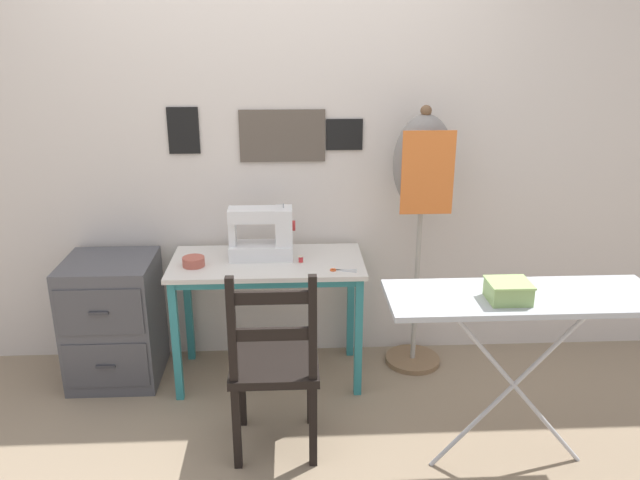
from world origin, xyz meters
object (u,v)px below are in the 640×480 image
object	(u,v)px
storage_box	(508,291)
wooden_chair	(274,366)
thread_spool_near_machine	(301,259)
filing_cabinet	(114,320)
fabric_bowl	(194,261)
ironing_board	(523,304)
scissors	(339,270)
sewing_machine	(265,235)
dress_form	(422,180)

from	to	relation	value
storage_box	wooden_chair	bearing A→B (deg)	167.18
thread_spool_near_machine	filing_cabinet	size ratio (longest dim) A/B	0.05
wooden_chair	storage_box	distance (m)	1.08
fabric_bowl	ironing_board	world-z (taller)	ironing_board
fabric_bowl	wooden_chair	world-z (taller)	wooden_chair
wooden_chair	filing_cabinet	bearing A→B (deg)	142.85
ironing_board	scissors	bearing A→B (deg)	137.95
filing_cabinet	wooden_chair	bearing A→B (deg)	-37.15
scissors	filing_cabinet	size ratio (longest dim) A/B	0.20
wooden_chair	scissors	bearing A→B (deg)	55.73
sewing_machine	dress_form	world-z (taller)	dress_form
dress_form	storage_box	world-z (taller)	dress_form
filing_cabinet	dress_form	size ratio (longest dim) A/B	0.47
fabric_bowl	ironing_board	bearing A→B (deg)	-26.97
storage_box	scissors	bearing A→B (deg)	131.78
sewing_machine	filing_cabinet	size ratio (longest dim) A/B	0.50
ironing_board	storage_box	size ratio (longest dim) A/B	6.71
filing_cabinet	ironing_board	distance (m)	2.18
sewing_machine	storage_box	distance (m)	1.37
wooden_chair	ironing_board	size ratio (longest dim) A/B	0.81
ironing_board	storage_box	xyz separation A→B (m)	(-0.09, -0.05, 0.09)
sewing_machine	scissors	distance (m)	0.46
fabric_bowl	filing_cabinet	bearing A→B (deg)	168.55
wooden_chair	thread_spool_near_machine	bearing A→B (deg)	77.53
sewing_machine	scissors	size ratio (longest dim) A/B	2.53
wooden_chair	dress_form	distance (m)	1.28
sewing_machine	ironing_board	bearing A→B (deg)	-37.83
fabric_bowl	thread_spool_near_machine	bearing A→B (deg)	2.27
sewing_machine	fabric_bowl	distance (m)	0.40
sewing_machine	dress_form	size ratio (longest dim) A/B	0.24
scissors	sewing_machine	bearing A→B (deg)	151.48
sewing_machine	scissors	xyz separation A→B (m)	(0.39, -0.21, -0.13)
thread_spool_near_machine	storage_box	xyz separation A→B (m)	(0.82, -0.83, 0.16)
sewing_machine	ironing_board	distance (m)	1.40
dress_form	ironing_board	distance (m)	1.00
wooden_chair	storage_box	size ratio (longest dim) A/B	5.46
fabric_bowl	thread_spool_near_machine	world-z (taller)	fabric_bowl
scissors	thread_spool_near_machine	bearing A→B (deg)	147.25
dress_form	storage_box	bearing A→B (deg)	-80.50
fabric_bowl	thread_spool_near_machine	xyz separation A→B (m)	(0.56, 0.02, -0.01)
wooden_chair	ironing_board	distance (m)	1.12
thread_spool_near_machine	ironing_board	xyz separation A→B (m)	(0.91, -0.77, 0.08)
dress_form	scissors	bearing A→B (deg)	-150.19
sewing_machine	ironing_board	world-z (taller)	sewing_machine
filing_cabinet	dress_form	distance (m)	1.86
storage_box	ironing_board	bearing A→B (deg)	31.13
sewing_machine	storage_box	size ratio (longest dim) A/B	2.08
storage_box	thread_spool_near_machine	bearing A→B (deg)	134.82
thread_spool_near_machine	dress_form	distance (m)	0.78
thread_spool_near_machine	dress_form	world-z (taller)	dress_form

